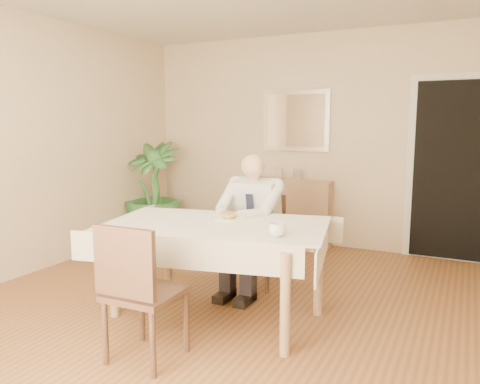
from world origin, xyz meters
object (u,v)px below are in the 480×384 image
at_px(coffee_mug, 277,230).
at_px(potted_palm, 153,191).
at_px(chair_near, 137,286).
at_px(sideboard, 290,212).
at_px(dining_table, 216,234).
at_px(seated_man, 248,217).
at_px(chair_far, 261,234).

bearing_deg(coffee_mug, potted_palm, 142.04).
height_order(chair_near, coffee_mug, chair_near).
bearing_deg(coffee_mug, chair_near, -133.74).
xyz_separation_m(chair_near, potted_palm, (-1.85, 2.65, 0.12)).
distance_m(coffee_mug, sideboard, 2.69).
bearing_deg(chair_near, dining_table, 83.71).
height_order(seated_man, sideboard, seated_man).
relative_size(chair_far, chair_near, 0.93).
relative_size(chair_far, seated_man, 0.68).
xyz_separation_m(chair_far, sideboard, (-0.24, 1.47, -0.07)).
height_order(sideboard, potted_palm, potted_palm).
bearing_deg(potted_palm, seated_man, -31.50).
distance_m(chair_near, potted_palm, 3.23).
xyz_separation_m(seated_man, coffee_mug, (0.59, -0.78, 0.11)).
bearing_deg(dining_table, seated_man, 78.31).
relative_size(chair_near, sideboard, 0.89).
height_order(chair_far, chair_near, chair_near).
height_order(dining_table, chair_far, chair_far).
bearing_deg(chair_near, coffee_mug, 44.94).
xyz_separation_m(sideboard, potted_palm, (-1.68, -0.57, 0.23)).
bearing_deg(sideboard, coffee_mug, -75.49).
xyz_separation_m(seated_man, sideboard, (-0.24, 1.75, -0.28)).
height_order(chair_far, sideboard, chair_far).
relative_size(chair_near, coffee_mug, 7.78).
relative_size(chair_near, potted_palm, 0.71).
height_order(dining_table, chair_near, chair_near).
bearing_deg(sideboard, chair_near, -90.66).
distance_m(dining_table, chair_far, 0.90).
bearing_deg(dining_table, sideboard, 84.18).
bearing_deg(sideboard, seated_man, -85.75).
bearing_deg(sideboard, chair_far, -84.26).
height_order(chair_far, seated_man, seated_man).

